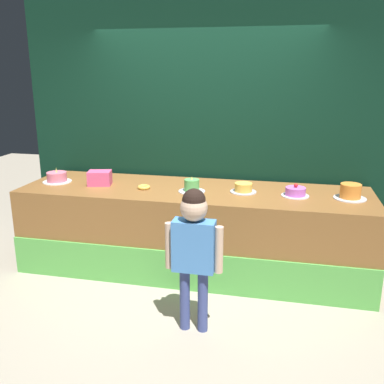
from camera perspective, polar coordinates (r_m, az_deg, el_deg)
name	(u,v)px	position (r m, az deg, el deg)	size (l,w,h in m)	color
ground_plane	(183,289)	(4.33, -1.22, -12.70)	(12.00, 12.00, 0.00)	#ADA38E
stage_platform	(194,230)	(4.59, 0.22, -4.99)	(3.60, 1.02, 0.88)	brown
curtain_backdrop	(205,122)	(4.92, 1.76, 9.17)	(4.19, 0.08, 3.00)	black
child_figure	(194,241)	(3.39, 0.24, -6.53)	(0.46, 0.21, 1.20)	#3F4C8C
pink_box	(100,178)	(4.72, -12.06, 1.82)	(0.24, 0.18, 0.15)	#EA558B
donut	(144,187)	(4.50, -6.37, 0.64)	(0.13, 0.13, 0.04)	#F2BF4C
cake_far_left	(57,178)	(4.96, -17.37, 1.83)	(0.31, 0.31, 0.17)	white
cake_left	(192,186)	(4.35, -0.03, 0.74)	(0.27, 0.27, 0.16)	silver
cake_center	(243,188)	(4.37, 6.78, 0.51)	(0.26, 0.26, 0.09)	silver
cake_right	(295,192)	(4.32, 13.47, -0.01)	(0.27, 0.27, 0.13)	silver
cake_far_right	(350,192)	(4.38, 20.15, -0.01)	(0.31, 0.31, 0.15)	silver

